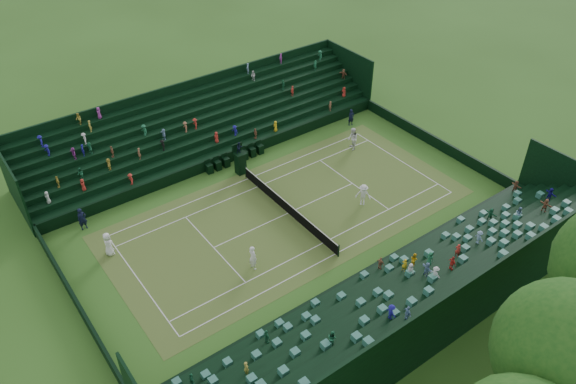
% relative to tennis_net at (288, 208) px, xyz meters
% --- Properties ---
extents(ground, '(160.00, 160.00, 0.00)m').
position_rel_tennis_net_xyz_m(ground, '(0.00, 0.00, -0.53)').
color(ground, '#315D1D').
rests_on(ground, ground).
extents(court_surface, '(12.97, 26.77, 0.01)m').
position_rel_tennis_net_xyz_m(court_surface, '(0.00, 0.00, -0.52)').
color(court_surface, '#407E2A').
rests_on(court_surface, ground).
extents(perimeter_wall_north, '(17.17, 0.20, 1.00)m').
position_rel_tennis_net_xyz_m(perimeter_wall_north, '(0.00, 15.88, -0.03)').
color(perimeter_wall_north, black).
rests_on(perimeter_wall_north, ground).
extents(perimeter_wall_south, '(17.17, 0.20, 1.00)m').
position_rel_tennis_net_xyz_m(perimeter_wall_south, '(0.00, -15.88, -0.03)').
color(perimeter_wall_south, black).
rests_on(perimeter_wall_south, ground).
extents(perimeter_wall_east, '(0.20, 31.77, 1.00)m').
position_rel_tennis_net_xyz_m(perimeter_wall_east, '(8.48, 0.00, -0.03)').
color(perimeter_wall_east, black).
rests_on(perimeter_wall_east, ground).
extents(perimeter_wall_west, '(0.20, 31.77, 1.00)m').
position_rel_tennis_net_xyz_m(perimeter_wall_west, '(-8.48, 0.00, -0.03)').
color(perimeter_wall_west, black).
rests_on(perimeter_wall_west, ground).
extents(north_grandstand, '(6.60, 32.00, 4.90)m').
position_rel_tennis_net_xyz_m(north_grandstand, '(12.66, 0.00, 1.02)').
color(north_grandstand, black).
rests_on(north_grandstand, ground).
extents(south_grandstand, '(6.60, 32.00, 4.90)m').
position_rel_tennis_net_xyz_m(south_grandstand, '(-12.66, 0.00, 1.02)').
color(south_grandstand, black).
rests_on(south_grandstand, ground).
extents(tennis_net, '(11.67, 0.10, 1.06)m').
position_rel_tennis_net_xyz_m(tennis_net, '(0.00, 0.00, 0.00)').
color(tennis_net, black).
rests_on(tennis_net, ground).
extents(umpire_chair, '(0.93, 0.93, 2.93)m').
position_rel_tennis_net_xyz_m(umpire_chair, '(-6.57, -0.00, 0.72)').
color(umpire_chair, black).
rests_on(umpire_chair, ground).
extents(courtside_chairs, '(0.53, 5.50, 1.15)m').
position_rel_tennis_net_xyz_m(courtside_chairs, '(-8.10, 0.44, -0.09)').
color(courtside_chairs, black).
rests_on(courtside_chairs, ground).
extents(player_near_west, '(0.97, 0.71, 1.83)m').
position_rel_tennis_net_xyz_m(player_near_west, '(-3.62, -12.40, 0.39)').
color(player_near_west, white).
rests_on(player_near_west, ground).
extents(player_near_east, '(0.73, 0.51, 1.90)m').
position_rel_tennis_net_xyz_m(player_near_east, '(3.27, -5.26, 0.43)').
color(player_near_east, white).
rests_on(player_near_east, ground).
extents(player_far_west, '(1.22, 1.11, 2.03)m').
position_rel_tennis_net_xyz_m(player_far_west, '(-3.91, 9.80, 0.49)').
color(player_far_west, white).
rests_on(player_far_west, ground).
extents(player_far_east, '(1.31, 1.28, 1.80)m').
position_rel_tennis_net_xyz_m(player_far_east, '(2.46, 5.22, 0.37)').
color(player_far_east, white).
rests_on(player_far_east, ground).
extents(line_judge_north, '(0.50, 0.66, 1.61)m').
position_rel_tennis_net_xyz_m(line_judge_north, '(-7.11, 12.47, 0.28)').
color(line_judge_north, black).
rests_on(line_judge_north, ground).
extents(line_judge_south, '(0.48, 0.69, 1.78)m').
position_rel_tennis_net_xyz_m(line_judge_south, '(-7.29, -12.87, 0.37)').
color(line_judge_south, black).
rests_on(line_judge_south, ground).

